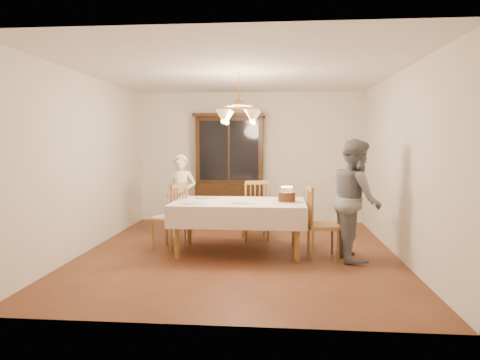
# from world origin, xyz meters

# --- Properties ---
(ground) EXTENTS (5.00, 5.00, 0.00)m
(ground) POSITION_xyz_m (0.00, 0.00, 0.00)
(ground) COLOR #582C19
(ground) RESTS_ON ground
(room_shell) EXTENTS (5.00, 5.00, 5.00)m
(room_shell) POSITION_xyz_m (0.00, 0.00, 1.58)
(room_shell) COLOR white
(room_shell) RESTS_ON ground
(dining_table) EXTENTS (1.90, 1.10, 0.76)m
(dining_table) POSITION_xyz_m (0.00, 0.00, 0.68)
(dining_table) COLOR brown
(dining_table) RESTS_ON ground
(china_hutch) EXTENTS (1.38, 0.54, 2.16)m
(china_hutch) POSITION_xyz_m (-0.38, 2.25, 1.04)
(china_hutch) COLOR black
(china_hutch) RESTS_ON ground
(chair_far_side) EXTENTS (0.52, 0.51, 1.00)m
(chair_far_side) POSITION_xyz_m (0.20, 0.84, 0.44)
(chair_far_side) COLOR brown
(chair_far_side) RESTS_ON ground
(chair_left_end) EXTENTS (0.55, 0.56, 1.00)m
(chair_left_end) POSITION_xyz_m (-1.07, 0.14, 0.45)
(chair_left_end) COLOR brown
(chair_left_end) RESTS_ON ground
(chair_right_end) EXTENTS (0.46, 0.48, 1.00)m
(chair_right_end) POSITION_xyz_m (1.18, -0.17, 0.44)
(chair_right_end) COLOR brown
(chair_right_end) RESTS_ON ground
(elderly_woman) EXTENTS (0.56, 0.41, 1.42)m
(elderly_woman) POSITION_xyz_m (-1.04, 0.82, 0.71)
(elderly_woman) COLOR #EFE3CA
(elderly_woman) RESTS_ON ground
(adult_in_grey) EXTENTS (0.68, 0.85, 1.66)m
(adult_in_grey) POSITION_xyz_m (1.63, -0.19, 0.83)
(adult_in_grey) COLOR slate
(adult_in_grey) RESTS_ON ground
(birthday_cake) EXTENTS (0.30, 0.30, 0.23)m
(birthday_cake) POSITION_xyz_m (0.69, -0.04, 0.83)
(birthday_cake) COLOR white
(birthday_cake) RESTS_ON dining_table
(place_setting_near_left) EXTENTS (0.39, 0.24, 0.02)m
(place_setting_near_left) POSITION_xyz_m (-0.64, -0.29, 0.77)
(place_setting_near_left) COLOR white
(place_setting_near_left) RESTS_ON dining_table
(place_setting_near_right) EXTENTS (0.37, 0.23, 0.02)m
(place_setting_near_right) POSITION_xyz_m (0.06, -0.22, 0.77)
(place_setting_near_right) COLOR white
(place_setting_near_right) RESTS_ON dining_table
(place_setting_far_left) EXTENTS (0.40, 0.26, 0.02)m
(place_setting_far_left) POSITION_xyz_m (-0.52, 0.25, 0.77)
(place_setting_far_left) COLOR white
(place_setting_far_left) RESTS_ON dining_table
(chandelier) EXTENTS (0.62, 0.62, 0.73)m
(chandelier) POSITION_xyz_m (-0.00, -0.00, 1.98)
(chandelier) COLOR #BF8C3F
(chandelier) RESTS_ON ground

